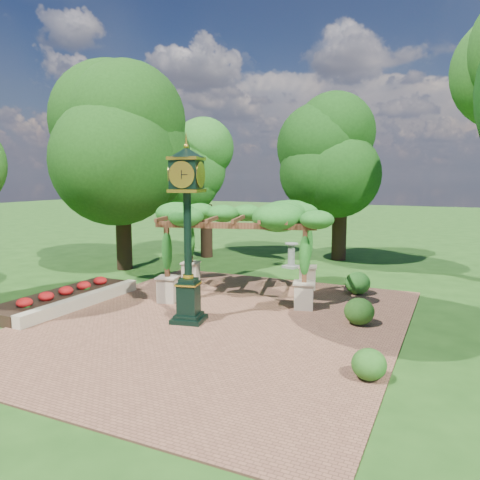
% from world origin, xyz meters
% --- Properties ---
extents(ground, '(120.00, 120.00, 0.00)m').
position_xyz_m(ground, '(0.00, 0.00, 0.00)').
color(ground, '#1E4714').
rests_on(ground, ground).
extents(brick_plaza, '(10.00, 12.00, 0.04)m').
position_xyz_m(brick_plaza, '(0.00, 1.00, 0.02)').
color(brick_plaza, brown).
rests_on(brick_plaza, ground).
extents(border_wall, '(0.35, 5.00, 0.40)m').
position_xyz_m(border_wall, '(-4.60, 0.50, 0.20)').
color(border_wall, '#C6B793').
rests_on(border_wall, ground).
extents(flower_bed, '(1.50, 5.00, 0.36)m').
position_xyz_m(flower_bed, '(-5.50, 0.50, 0.18)').
color(flower_bed, red).
rests_on(flower_bed, ground).
extents(pedestal_clock, '(1.16, 1.16, 5.00)m').
position_xyz_m(pedestal_clock, '(-0.73, 0.61, 2.99)').
color(pedestal_clock, black).
rests_on(pedestal_clock, brick_plaza).
extents(pergola, '(5.82, 4.43, 3.26)m').
position_xyz_m(pergola, '(-0.65, 4.01, 2.68)').
color(pergola, tan).
rests_on(pergola, brick_plaza).
extents(sundial, '(0.76, 0.76, 1.14)m').
position_xyz_m(sundial, '(-0.74, 9.59, 0.50)').
color(sundial, gray).
rests_on(sundial, ground).
extents(shrub_front, '(0.94, 0.94, 0.64)m').
position_xyz_m(shrub_front, '(4.62, -1.14, 0.36)').
color(shrub_front, '#235418').
rests_on(shrub_front, brick_plaza).
extents(shrub_mid, '(0.90, 0.90, 0.75)m').
position_xyz_m(shrub_mid, '(3.73, 2.40, 0.42)').
color(shrub_mid, '#214A14').
rests_on(shrub_mid, brick_plaza).
extents(shrub_back, '(1.06, 1.06, 0.79)m').
position_xyz_m(shrub_back, '(3.00, 5.84, 0.44)').
color(shrub_back, '#25621C').
rests_on(shrub_back, brick_plaza).
extents(tree_west_near, '(4.79, 4.79, 8.56)m').
position_xyz_m(tree_west_near, '(-7.45, 6.10, 5.89)').
color(tree_west_near, black).
rests_on(tree_west_near, ground).
extents(tree_west_far, '(3.27, 3.27, 7.03)m').
position_xyz_m(tree_west_far, '(-5.69, 10.51, 4.80)').
color(tree_west_far, black).
rests_on(tree_west_far, ground).
extents(tree_north, '(3.92, 3.92, 7.37)m').
position_xyz_m(tree_north, '(0.71, 12.65, 5.03)').
color(tree_north, '#331E14').
rests_on(tree_north, ground).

